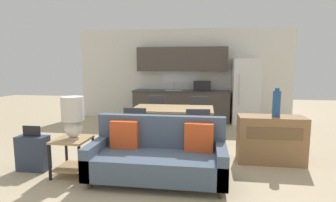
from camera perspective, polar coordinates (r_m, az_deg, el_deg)
ground_plane at (r=3.72m, az=-3.85°, el=-17.76°), size 20.00×20.00×0.00m
wall_back at (r=7.95m, az=3.13°, el=5.80°), size 6.40×0.07×2.70m
kitchen_counter at (r=7.68m, az=3.00°, el=1.93°), size 2.79×0.65×2.15m
refrigerator at (r=7.60m, az=16.44°, el=2.02°), size 0.71×0.78×1.81m
dining_table at (r=5.32m, az=1.05°, el=-2.14°), size 1.62×0.95×0.76m
couch at (r=3.75m, az=-2.18°, el=-11.94°), size 1.87×0.80×0.88m
side_table at (r=4.13m, az=-20.13°, el=-10.09°), size 0.49×0.49×0.55m
table_lamp at (r=4.01m, az=-20.01°, el=-2.87°), size 0.32×0.32×0.61m
credenza at (r=4.71m, az=21.42°, el=-7.77°), size 1.06×0.46×0.78m
vase at (r=4.59m, az=22.55°, el=-0.48°), size 0.12×0.12×0.47m
dining_chair_far_right at (r=6.13m, az=6.76°, el=-2.86°), size 0.47×0.47×0.89m
dining_chair_near_right at (r=4.54m, az=6.39°, el=-6.52°), size 0.46×0.46×0.89m
dining_chair_far_left at (r=6.27m, az=-2.64°, el=-2.58°), size 0.44×0.44×0.89m
dining_chair_near_left at (r=4.67m, az=-6.67°, el=-6.12°), size 0.45×0.45×0.89m
suitcase at (r=4.59m, az=-27.30°, el=-9.98°), size 0.47×0.22×0.70m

